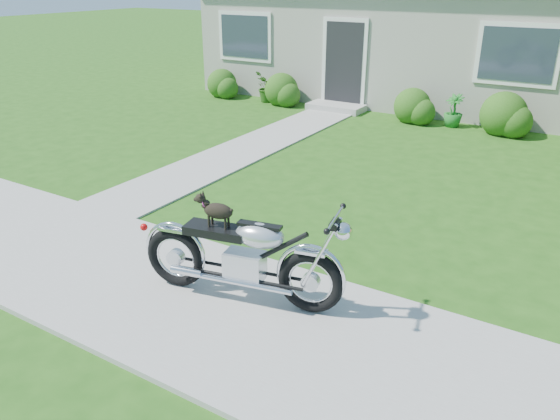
# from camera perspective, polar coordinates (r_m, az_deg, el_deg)

# --- Properties ---
(ground) EXTENTS (80.00, 80.00, 0.00)m
(ground) POSITION_cam_1_polar(r_m,az_deg,el_deg) (6.59, -16.20, -6.18)
(ground) COLOR #235114
(ground) RESTS_ON ground
(sidewalk) EXTENTS (24.00, 2.20, 0.04)m
(sidewalk) POSITION_cam_1_polar(r_m,az_deg,el_deg) (6.58, -16.22, -6.02)
(sidewalk) COLOR #9E9B93
(sidewalk) RESTS_ON ground
(walkway) EXTENTS (1.20, 8.00, 0.03)m
(walkway) POSITION_cam_1_polar(r_m,az_deg,el_deg) (11.00, -2.55, 6.82)
(walkway) COLOR #9E9B93
(walkway) RESTS_ON ground
(house) EXTENTS (12.60, 7.03, 4.50)m
(house) POSITION_cam_1_polar(r_m,az_deg,el_deg) (16.36, 16.74, 18.99)
(house) COLOR #A8A397
(house) RESTS_ON ground
(shrub_row) EXTENTS (10.81, 1.17, 1.17)m
(shrub_row) POSITION_cam_1_polar(r_m,az_deg,el_deg) (12.91, 16.93, 10.21)
(shrub_row) COLOR #2B5617
(shrub_row) RESTS_ON ground
(potted_plant_left) EXTENTS (0.90, 0.94, 0.80)m
(potted_plant_left) POSITION_cam_1_polar(r_m,az_deg,el_deg) (14.86, -1.29, 12.72)
(potted_plant_left) COLOR #254F15
(potted_plant_left) RESTS_ON ground
(potted_plant_right) EXTENTS (0.52, 0.52, 0.73)m
(potted_plant_right) POSITION_cam_1_polar(r_m,az_deg,el_deg) (12.93, 17.68, 9.88)
(potted_plant_right) COLOR #1E7023
(potted_plant_right) RESTS_ON ground
(motorcycle_with_dog) EXTENTS (2.20, 0.77, 1.11)m
(motorcycle_with_dog) POSITION_cam_1_polar(r_m,az_deg,el_deg) (5.53, -3.76, -4.82)
(motorcycle_with_dog) COLOR black
(motorcycle_with_dog) RESTS_ON sidewalk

